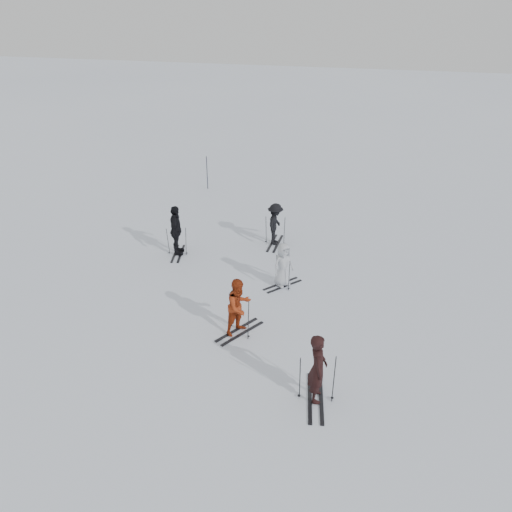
{
  "coord_description": "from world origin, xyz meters",
  "views": [
    {
      "loc": [
        4.0,
        -13.66,
        8.98
      ],
      "look_at": [
        0.0,
        1.0,
        1.0
      ],
      "focal_mm": 35.0,
      "sensor_mm": 36.0,
      "label": 1
    }
  ],
  "objects": [
    {
      "name": "ground",
      "position": [
        0.0,
        0.0,
        0.0
      ],
      "size": [
        120.0,
        120.0,
        0.0
      ],
      "primitive_type": "plane",
      "color": "silver",
      "rests_on": "ground"
    },
    {
      "name": "skier_near_dark",
      "position": [
        2.96,
        -4.19,
        0.94
      ],
      "size": [
        0.57,
        0.76,
        1.89
      ],
      "primitive_type": "imported",
      "rotation": [
        0.0,
        0.0,
        1.75
      ],
      "color": "black",
      "rests_on": "ground"
    },
    {
      "name": "skier_red",
      "position": [
        0.31,
        -2.03,
        0.89
      ],
      "size": [
        1.02,
        1.09,
        1.78
      ],
      "primitive_type": "imported",
      "rotation": [
        0.0,
        0.0,
        1.04
      ],
      "color": "#942E10",
      "rests_on": "ground"
    },
    {
      "name": "skier_grey",
      "position": [
        0.97,
        0.96,
        0.79
      ],
      "size": [
        0.88,
        0.91,
        1.58
      ],
      "primitive_type": "imported",
      "rotation": [
        0.0,
        0.0,
        0.88
      ],
      "color": "#B4B8BE",
      "rests_on": "ground"
    },
    {
      "name": "skier_uphill_left",
      "position": [
        -3.49,
        2.21,
        0.98
      ],
      "size": [
        0.73,
        1.23,
        1.96
      ],
      "primitive_type": "imported",
      "rotation": [
        0.0,
        0.0,
        1.8
      ],
      "color": "black",
      "rests_on": "ground"
    },
    {
      "name": "skier_uphill_far",
      "position": [
        -0.04,
        4.08,
        0.85
      ],
      "size": [
        0.63,
        1.1,
        1.7
      ],
      "primitive_type": "imported",
      "rotation": [
        0.0,
        0.0,
        1.57
      ],
      "color": "black",
      "rests_on": "ground"
    },
    {
      "name": "skis_near_dark",
      "position": [
        2.96,
        -4.19,
        0.68
      ],
      "size": [
        2.0,
        1.3,
        1.35
      ],
      "primitive_type": null,
      "rotation": [
        0.0,
        0.0,
        1.75
      ],
      "color": "black",
      "rests_on": "ground"
    },
    {
      "name": "skis_red",
      "position": [
        0.31,
        -2.03,
        0.63
      ],
      "size": [
        1.96,
        1.67,
        1.27
      ],
      "primitive_type": null,
      "rotation": [
        0.0,
        0.0,
        1.04
      ],
      "color": "black",
      "rests_on": "ground"
    },
    {
      "name": "skis_grey",
      "position": [
        0.97,
        0.96,
        0.56
      ],
      "size": [
        1.7,
        1.6,
        1.12
      ],
      "primitive_type": null,
      "rotation": [
        0.0,
        0.0,
        0.88
      ],
      "color": "black",
      "rests_on": "ground"
    },
    {
      "name": "skis_uphill_left",
      "position": [
        -3.49,
        2.21,
        0.57
      ],
      "size": [
        1.71,
        1.16,
        1.14
      ],
      "primitive_type": null,
      "rotation": [
        0.0,
        0.0,
        1.8
      ],
      "color": "black",
      "rests_on": "ground"
    },
    {
      "name": "skis_uphill_far",
      "position": [
        -0.04,
        4.08,
        0.61
      ],
      "size": [
        1.68,
        0.9,
        1.23
      ],
      "primitive_type": null,
      "rotation": [
        0.0,
        0.0,
        1.57
      ],
      "color": "black",
      "rests_on": "ground"
    },
    {
      "name": "piste_marker",
      "position": [
        -4.93,
        9.49,
        0.86
      ],
      "size": [
        0.05,
        0.05,
        1.72
      ],
      "primitive_type": "cylinder",
      "rotation": [
        0.0,
        0.0,
        0.26
      ],
      "color": "black",
      "rests_on": "ground"
    }
  ]
}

